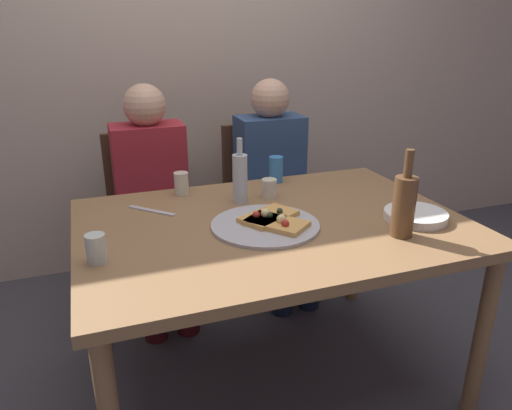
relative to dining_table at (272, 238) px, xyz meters
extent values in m
plane|color=#424247|center=(0.00, 0.00, -0.66)|extent=(8.00, 8.00, 0.00)
cube|color=#BCA893|center=(0.00, 1.36, 0.64)|extent=(6.00, 0.10, 2.60)
cube|color=olive|center=(0.00, 0.00, 0.05)|extent=(1.45, 1.02, 0.04)
cylinder|color=olive|center=(0.66, -0.45, -0.31)|extent=(0.06, 0.06, 0.69)
cylinder|color=olive|center=(-0.66, 0.45, -0.31)|extent=(0.06, 0.06, 0.69)
cylinder|color=olive|center=(0.66, 0.45, -0.31)|extent=(0.06, 0.06, 0.69)
cylinder|color=#ADADB2|center=(-0.05, -0.04, 0.08)|extent=(0.40, 0.40, 0.01)
cube|color=tan|center=(-0.01, -0.07, 0.09)|extent=(0.24, 0.25, 0.02)
sphere|color=#EAD184|center=(0.00, -0.09, 0.11)|extent=(0.04, 0.04, 0.04)
sphere|color=#2D381E|center=(-0.02, -0.03, 0.11)|extent=(0.02, 0.02, 0.02)
sphere|color=#B22D23|center=(0.00, -0.12, 0.11)|extent=(0.03, 0.03, 0.03)
cube|color=tan|center=(-0.02, 0.00, 0.09)|extent=(0.26, 0.22, 0.02)
sphere|color=#EAD184|center=(-0.03, -0.01, 0.11)|extent=(0.04, 0.04, 0.04)
sphere|color=#2D381E|center=(0.03, 0.00, 0.11)|extent=(0.02, 0.02, 0.02)
sphere|color=#B22D23|center=(-0.07, -0.01, 0.11)|extent=(0.03, 0.03, 0.03)
cylinder|color=brown|center=(0.38, -0.28, 0.18)|extent=(0.08, 0.08, 0.22)
cylinder|color=brown|center=(0.38, -0.28, 0.34)|extent=(0.03, 0.03, 0.10)
cylinder|color=#B2BCC1|center=(-0.05, 0.24, 0.18)|extent=(0.06, 0.06, 0.20)
cylinder|color=#B2BCC1|center=(-0.05, 0.24, 0.31)|extent=(0.02, 0.02, 0.07)
cylinder|color=#B7C6BC|center=(-0.64, -0.12, 0.12)|extent=(0.06, 0.06, 0.09)
cylinder|color=beige|center=(-0.26, 0.42, 0.12)|extent=(0.06, 0.06, 0.10)
cylinder|color=beige|center=(0.09, 0.26, 0.11)|extent=(0.07, 0.07, 0.08)
cylinder|color=#337AC1|center=(0.19, 0.45, 0.13)|extent=(0.07, 0.07, 0.12)
cylinder|color=white|center=(0.52, -0.17, 0.09)|extent=(0.24, 0.24, 0.03)
cube|color=#B7B7BC|center=(-0.42, 0.26, 0.08)|extent=(0.17, 0.17, 0.01)
cube|color=#472D1E|center=(-0.34, 0.83, -0.21)|extent=(0.44, 0.44, 0.05)
cube|color=#472D1E|center=(-0.34, 1.03, 0.01)|extent=(0.44, 0.04, 0.45)
cylinder|color=#472D1E|center=(-0.15, 0.64, -0.45)|extent=(0.04, 0.04, 0.42)
cylinder|color=#472D1E|center=(-0.53, 0.64, -0.45)|extent=(0.04, 0.04, 0.42)
cylinder|color=#472D1E|center=(-0.15, 1.02, -0.45)|extent=(0.04, 0.04, 0.42)
cylinder|color=#472D1E|center=(-0.53, 1.02, -0.45)|extent=(0.04, 0.04, 0.42)
cube|color=#472D1E|center=(0.32, 0.83, -0.21)|extent=(0.44, 0.44, 0.05)
cube|color=#472D1E|center=(0.32, 1.03, 0.01)|extent=(0.44, 0.04, 0.45)
cylinder|color=#472D1E|center=(0.51, 0.64, -0.45)|extent=(0.04, 0.04, 0.42)
cylinder|color=#472D1E|center=(0.13, 0.64, -0.45)|extent=(0.04, 0.04, 0.42)
cylinder|color=#472D1E|center=(0.51, 1.02, -0.45)|extent=(0.04, 0.04, 0.42)
cylinder|color=#472D1E|center=(0.13, 1.02, -0.45)|extent=(0.04, 0.04, 0.42)
cube|color=maroon|center=(-0.34, 0.85, 0.05)|extent=(0.36, 0.22, 0.52)
sphere|color=tan|center=(-0.34, 0.85, 0.40)|extent=(0.21, 0.21, 0.21)
cylinder|color=#3F0E12|center=(-0.26, 0.65, -0.21)|extent=(0.12, 0.40, 0.12)
cylinder|color=#3F0E12|center=(-0.42, 0.65, -0.21)|extent=(0.12, 0.40, 0.12)
cylinder|color=#3F0E12|center=(-0.26, 0.45, -0.44)|extent=(0.11, 0.11, 0.45)
cylinder|color=#3F0E12|center=(-0.42, 0.45, -0.44)|extent=(0.11, 0.11, 0.45)
cube|color=navy|center=(0.32, 0.85, 0.05)|extent=(0.36, 0.22, 0.52)
sphere|color=tan|center=(0.32, 0.85, 0.40)|extent=(0.21, 0.21, 0.21)
cylinder|color=black|center=(0.40, 0.65, -0.21)|extent=(0.12, 0.40, 0.12)
cylinder|color=black|center=(0.24, 0.65, -0.21)|extent=(0.12, 0.40, 0.12)
cylinder|color=black|center=(0.40, 0.45, -0.44)|extent=(0.11, 0.11, 0.45)
cylinder|color=black|center=(0.24, 0.45, -0.44)|extent=(0.11, 0.11, 0.45)
camera|label=1|loc=(-0.63, -1.56, 0.78)|focal=33.67mm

